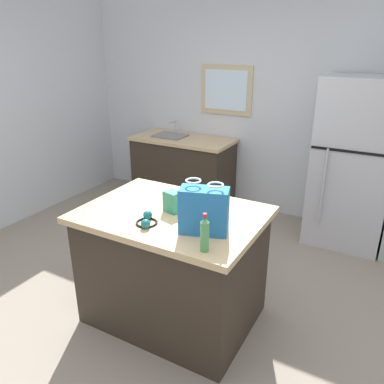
{
  "coord_description": "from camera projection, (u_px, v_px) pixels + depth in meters",
  "views": [
    {
      "loc": [
        1.36,
        -2.04,
        2.06
      ],
      "look_at": [
        0.01,
        0.38,
        0.96
      ],
      "focal_mm": 35.67,
      "sensor_mm": 36.0,
      "label": 1
    }
  ],
  "objects": [
    {
      "name": "bottle",
      "position": [
        205.0,
        234.0,
        2.2
      ],
      "size": [
        0.05,
        0.05,
        0.24
      ],
      "color": "#4C9956",
      "rests_on": "kitchen_island"
    },
    {
      "name": "ground",
      "position": [
        167.0,
        319.0,
        3.03
      ],
      "size": [
        6.25,
        6.25,
        0.0
      ],
      "primitive_type": "plane",
      "color": "gray"
    },
    {
      "name": "small_box",
      "position": [
        173.0,
        202.0,
        2.73
      ],
      "size": [
        0.14,
        0.12,
        0.15
      ],
      "primitive_type": "cube",
      "rotation": [
        0.0,
        0.0,
        -0.25
      ],
      "color": "#388E66",
      "rests_on": "kitchen_island"
    },
    {
      "name": "sink_counter",
      "position": [
        183.0,
        170.0,
        5.04
      ],
      "size": [
        1.3,
        0.64,
        1.09
      ],
      "color": "#33281E",
      "rests_on": "ground"
    },
    {
      "name": "shopping_bag",
      "position": [
        204.0,
        210.0,
        2.41
      ],
      "size": [
        0.34,
        0.24,
        0.34
      ],
      "color": "#236BAD",
      "rests_on": "kitchen_island"
    },
    {
      "name": "refrigerator",
      "position": [
        353.0,
        164.0,
        3.94
      ],
      "size": [
        0.76,
        0.69,
        1.75
      ],
      "color": "#B7B7BC",
      "rests_on": "ground"
    },
    {
      "name": "back_wall",
      "position": [
        276.0,
        103.0,
        4.53
      ],
      "size": [
        5.21,
        0.13,
        2.75
      ],
      "color": "silver",
      "rests_on": "ground"
    },
    {
      "name": "kitchen_island",
      "position": [
        173.0,
        265.0,
        2.92
      ],
      "size": [
        1.3,
        0.95,
        0.91
      ],
      "color": "#33281E",
      "rests_on": "ground"
    },
    {
      "name": "ear_defenders",
      "position": [
        147.0,
        220.0,
        2.57
      ],
      "size": [
        0.2,
        0.2,
        0.06
      ],
      "color": "black",
      "rests_on": "kitchen_island"
    }
  ]
}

